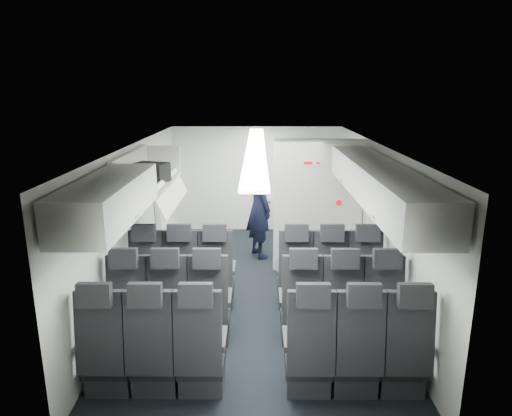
{
  "coord_description": "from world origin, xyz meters",
  "views": [
    {
      "loc": [
        0.03,
        -6.22,
        2.89
      ],
      "look_at": [
        0.0,
        0.4,
        1.15
      ],
      "focal_mm": 32.0,
      "sensor_mm": 36.0,
      "label": 1
    }
  ],
  "objects_px": {
    "flight_attendant": "(259,207)",
    "carry_on_bag": "(151,173)",
    "seat_row_rear": "(255,355)",
    "seat_row_mid": "(255,311)",
    "boarding_door": "(163,202)",
    "galley_unit": "(304,188)",
    "seat_row_front": "(256,279)"
  },
  "relations": [
    {
      "from": "seat_row_front",
      "to": "flight_attendant",
      "type": "distance_m",
      "value": 2.04
    },
    {
      "from": "galley_unit",
      "to": "flight_attendant",
      "type": "bearing_deg",
      "value": -125.24
    },
    {
      "from": "galley_unit",
      "to": "carry_on_bag",
      "type": "xyz_separation_m",
      "value": [
        -2.34,
        -2.96,
        0.86
      ]
    },
    {
      "from": "seat_row_front",
      "to": "galley_unit",
      "type": "xyz_separation_m",
      "value": [
        0.95,
        3.25,
        0.55
      ]
    },
    {
      "from": "seat_row_rear",
      "to": "boarding_door",
      "type": "relative_size",
      "value": 1.79
    },
    {
      "from": "seat_row_mid",
      "to": "carry_on_bag",
      "type": "height_order",
      "value": "carry_on_bag"
    },
    {
      "from": "seat_row_front",
      "to": "carry_on_bag",
      "type": "relative_size",
      "value": 7.72
    },
    {
      "from": "galley_unit",
      "to": "boarding_door",
      "type": "xyz_separation_m",
      "value": [
        -2.59,
        -1.17,
        0.0
      ]
    },
    {
      "from": "seat_row_front",
      "to": "seat_row_rear",
      "type": "bearing_deg",
      "value": -90.0
    },
    {
      "from": "seat_row_rear",
      "to": "flight_attendant",
      "type": "bearing_deg",
      "value": 89.26
    },
    {
      "from": "boarding_door",
      "to": "seat_row_front",
      "type": "bearing_deg",
      "value": -51.84
    },
    {
      "from": "galley_unit",
      "to": "carry_on_bag",
      "type": "height_order",
      "value": "carry_on_bag"
    },
    {
      "from": "boarding_door",
      "to": "flight_attendant",
      "type": "relative_size",
      "value": 1.05
    },
    {
      "from": "boarding_door",
      "to": "carry_on_bag",
      "type": "bearing_deg",
      "value": -82.25
    },
    {
      "from": "seat_row_mid",
      "to": "boarding_door",
      "type": "xyz_separation_m",
      "value": [
        -1.64,
        2.99,
        0.55
      ]
    },
    {
      "from": "seat_row_mid",
      "to": "boarding_door",
      "type": "relative_size",
      "value": 1.79
    },
    {
      "from": "carry_on_bag",
      "to": "seat_row_mid",
      "type": "bearing_deg",
      "value": -22.28
    },
    {
      "from": "carry_on_bag",
      "to": "seat_row_rear",
      "type": "bearing_deg",
      "value": -38.1
    },
    {
      "from": "seat_row_mid",
      "to": "galley_unit",
      "type": "relative_size",
      "value": 1.75
    },
    {
      "from": "seat_row_rear",
      "to": "carry_on_bag",
      "type": "relative_size",
      "value": 7.72
    },
    {
      "from": "seat_row_mid",
      "to": "flight_attendant",
      "type": "relative_size",
      "value": 1.88
    },
    {
      "from": "seat_row_rear",
      "to": "boarding_door",
      "type": "bearing_deg",
      "value": 112.87
    },
    {
      "from": "seat_row_front",
      "to": "seat_row_mid",
      "type": "xyz_separation_m",
      "value": [
        0.0,
        -0.9,
        0.0
      ]
    },
    {
      "from": "seat_row_mid",
      "to": "seat_row_rear",
      "type": "distance_m",
      "value": 0.9
    },
    {
      "from": "seat_row_front",
      "to": "flight_attendant",
      "type": "xyz_separation_m",
      "value": [
        0.05,
        1.98,
        0.48
      ]
    },
    {
      "from": "seat_row_mid",
      "to": "flight_attendant",
      "type": "bearing_deg",
      "value": 89.03
    },
    {
      "from": "seat_row_rear",
      "to": "carry_on_bag",
      "type": "xyz_separation_m",
      "value": [
        -1.39,
        2.09,
        1.4
      ]
    },
    {
      "from": "galley_unit",
      "to": "boarding_door",
      "type": "height_order",
      "value": "galley_unit"
    },
    {
      "from": "galley_unit",
      "to": "boarding_door",
      "type": "distance_m",
      "value": 2.84
    },
    {
      "from": "boarding_door",
      "to": "carry_on_bag",
      "type": "height_order",
      "value": "carry_on_bag"
    },
    {
      "from": "flight_attendant",
      "to": "carry_on_bag",
      "type": "bearing_deg",
      "value": 115.89
    },
    {
      "from": "seat_row_mid",
      "to": "carry_on_bag",
      "type": "bearing_deg",
      "value": 139.54
    }
  ]
}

